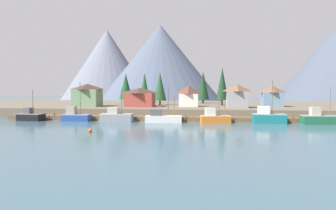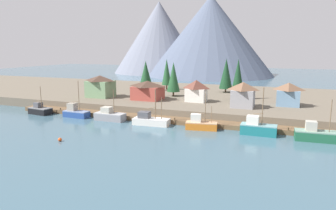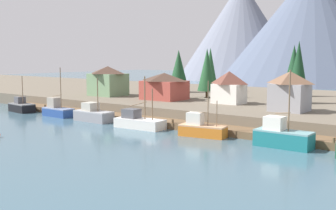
# 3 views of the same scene
# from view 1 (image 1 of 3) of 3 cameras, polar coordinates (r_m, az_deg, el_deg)

# --- Properties ---
(ground_plane) EXTENTS (400.00, 400.00, 1.00)m
(ground_plane) POSITION_cam_1_polar(r_m,az_deg,el_deg) (92.21, 1.45, -2.03)
(ground_plane) COLOR #3D5B6B
(dock) EXTENTS (80.00, 4.00, 1.60)m
(dock) POSITION_cam_1_polar(r_m,az_deg,el_deg) (74.28, 0.19, -2.47)
(dock) COLOR brown
(dock) RESTS_ON ground_plane
(shoreline_bank) EXTENTS (400.00, 56.00, 2.50)m
(shoreline_bank) POSITION_cam_1_polar(r_m,az_deg,el_deg) (104.01, 2.05, -0.49)
(shoreline_bank) COLOR #665B4C
(shoreline_bank) RESTS_ON ground_plane
(mountain_west_peak) EXTENTS (63.12, 63.12, 48.74)m
(mountain_west_peak) POSITION_cam_1_polar(r_m,az_deg,el_deg) (223.25, -11.08, 7.27)
(mountain_west_peak) COLOR slate
(mountain_west_peak) RESTS_ON ground_plane
(mountain_central_peak) EXTENTS (78.88, 78.88, 49.09)m
(mountain_central_peak) POSITION_cam_1_polar(r_m,az_deg,el_deg) (204.31, -1.40, 7.77)
(mountain_central_peak) COLOR #4C566B
(mountain_central_peak) RESTS_ON ground_plane
(fishing_boat_black) EXTENTS (6.31, 3.59, 7.31)m
(fishing_boat_black) POSITION_cam_1_polar(r_m,az_deg,el_deg) (81.06, -23.90, -1.89)
(fishing_boat_black) COLOR black
(fishing_boat_black) RESTS_ON ground_plane
(fishing_boat_blue) EXTENTS (6.61, 2.83, 9.16)m
(fishing_boat_blue) POSITION_cam_1_polar(r_m,az_deg,el_deg) (76.42, -16.60, -1.95)
(fishing_boat_blue) COLOR navy
(fishing_boat_blue) RESTS_ON ground_plane
(fishing_boat_grey) EXTENTS (7.37, 2.91, 7.49)m
(fishing_boat_grey) POSITION_cam_1_polar(r_m,az_deg,el_deg) (73.03, -9.47, -2.08)
(fishing_boat_grey) COLOR gray
(fishing_boat_grey) RESTS_ON ground_plane
(fishing_boat_white) EXTENTS (8.36, 3.61, 8.15)m
(fishing_boat_white) POSITION_cam_1_polar(r_m,az_deg,el_deg) (70.44, -1.02, -2.35)
(fishing_boat_white) COLOR silver
(fishing_boat_white) RESTS_ON ground_plane
(fishing_boat_orange) EXTENTS (6.88, 3.42, 7.84)m
(fishing_boat_orange) POSITION_cam_1_polar(r_m,az_deg,el_deg) (69.94, 8.52, -2.32)
(fishing_boat_orange) COLOR #CC6B1E
(fishing_boat_orange) RESTS_ON ground_plane
(fishing_boat_teal) EXTENTS (6.95, 2.86, 9.57)m
(fishing_boat_teal) POSITION_cam_1_polar(r_m,az_deg,el_deg) (71.57, 17.92, -2.13)
(fishing_boat_teal) COLOR #196B70
(fishing_boat_teal) RESTS_ON ground_plane
(fishing_boat_green) EXTENTS (8.36, 3.50, 7.94)m
(fishing_boat_green) POSITION_cam_1_polar(r_m,az_deg,el_deg) (74.15, 26.21, -2.28)
(fishing_boat_green) COLOR #1E5B3D
(fishing_boat_green) RESTS_ON ground_plane
(house_grey) EXTENTS (5.69, 5.29, 6.35)m
(house_grey) POSITION_cam_1_polar(r_m,az_deg,el_deg) (85.64, 12.54, 1.70)
(house_grey) COLOR gray
(house_grey) RESTS_ON shoreline_bank
(house_green) EXTENTS (7.60, 6.46, 6.53)m
(house_green) POSITION_cam_1_polar(r_m,az_deg,el_deg) (92.82, -14.58, 1.82)
(house_green) COLOR #6B8E66
(house_green) RESTS_ON shoreline_bank
(house_red) EXTENTS (8.38, 6.90, 5.39)m
(house_red) POSITION_cam_1_polar(r_m,az_deg,el_deg) (89.33, -5.19, 1.49)
(house_red) COLOR #9E4238
(house_red) RESTS_ON shoreline_bank
(house_white) EXTENTS (5.65, 4.46, 5.98)m
(house_white) POSITION_cam_1_polar(r_m,az_deg,el_deg) (89.24, 3.82, 1.69)
(house_white) COLOR silver
(house_white) RESTS_ON shoreline_bank
(house_blue) EXTENTS (5.81, 4.94, 5.96)m
(house_blue) POSITION_cam_1_polar(r_m,az_deg,el_deg) (93.51, 18.55, 1.59)
(house_blue) COLOR #6689A8
(house_blue) RESTS_ON shoreline_bank
(conifer_near_left) EXTENTS (4.56, 4.56, 10.29)m
(conifer_near_left) POSITION_cam_1_polar(r_m,az_deg,el_deg) (106.83, -7.75, 3.41)
(conifer_near_left) COLOR #4C3823
(conifer_near_left) RESTS_ON shoreline_bank
(conifer_near_right) EXTENTS (3.96, 3.96, 10.40)m
(conifer_near_right) POSITION_cam_1_polar(r_m,az_deg,el_deg) (97.12, -1.48, 3.48)
(conifer_near_right) COLOR #4C3823
(conifer_near_right) RESTS_ON shoreline_bank
(conifer_mid_left) EXTENTS (3.44, 3.44, 10.88)m
(conifer_mid_left) POSITION_cam_1_polar(r_m,az_deg,el_deg) (111.55, -4.34, 3.60)
(conifer_mid_left) COLOR #4C3823
(conifer_mid_left) RESTS_ON shoreline_bank
(conifer_mid_right) EXTENTS (4.35, 4.35, 11.22)m
(conifer_mid_right) POSITION_cam_1_polar(r_m,az_deg,el_deg) (110.34, 6.45, 3.59)
(conifer_mid_right) COLOR #4C3823
(conifer_mid_right) RESTS_ON shoreline_bank
(conifer_back_left) EXTENTS (3.74, 3.74, 11.58)m
(conifer_back_left) POSITION_cam_1_polar(r_m,az_deg,el_deg) (97.43, 9.92, 3.84)
(conifer_back_left) COLOR #4C3823
(conifer_back_left) RESTS_ON shoreline_bank
(channel_buoy) EXTENTS (0.70, 0.70, 0.70)m
(channel_buoy) POSITION_cam_1_polar(r_m,az_deg,el_deg) (55.83, -14.07, -4.55)
(channel_buoy) COLOR #E04C19
(channel_buoy) RESTS_ON ground_plane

